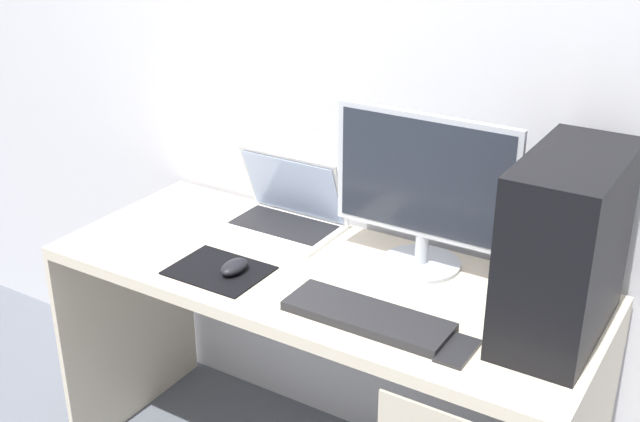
# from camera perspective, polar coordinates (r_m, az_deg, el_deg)

# --- Properties ---
(wall_back) EXTENTS (4.00, 0.05, 2.60)m
(wall_back) POSITION_cam_1_polar(r_m,az_deg,el_deg) (2.29, 4.67, 11.12)
(wall_back) COLOR silver
(wall_back) RESTS_ON ground_plane
(desk) EXTENTS (1.53, 0.61, 0.77)m
(desk) POSITION_cam_1_polar(r_m,az_deg,el_deg) (2.25, 0.29, -7.96)
(desk) COLOR beige
(desk) RESTS_ON ground_plane
(pc_tower) EXTENTS (0.21, 0.43, 0.44)m
(pc_tower) POSITION_cam_1_polar(r_m,az_deg,el_deg) (1.91, 17.12, -2.48)
(pc_tower) COLOR black
(pc_tower) RESTS_ON desk
(monitor) EXTENTS (0.52, 0.22, 0.44)m
(monitor) POSITION_cam_1_polar(r_m,az_deg,el_deg) (2.14, 7.41, 1.39)
(monitor) COLOR #B7BCC6
(monitor) RESTS_ON desk
(laptop) EXTENTS (0.35, 0.24, 0.23)m
(laptop) POSITION_cam_1_polar(r_m,az_deg,el_deg) (2.43, -2.52, -0.16)
(laptop) COLOR white
(laptop) RESTS_ON desk
(keyboard) EXTENTS (0.42, 0.14, 0.02)m
(keyboard) POSITION_cam_1_polar(r_m,az_deg,el_deg) (1.97, 3.41, -7.52)
(keyboard) COLOR #232326
(keyboard) RESTS_ON desk
(mousepad) EXTENTS (0.26, 0.20, 0.00)m
(mousepad) POSITION_cam_1_polar(r_m,az_deg,el_deg) (2.21, -7.21, -4.24)
(mousepad) COLOR black
(mousepad) RESTS_ON desk
(mouse_left) EXTENTS (0.06, 0.10, 0.03)m
(mouse_left) POSITION_cam_1_polar(r_m,az_deg,el_deg) (2.18, -6.15, -3.98)
(mouse_left) COLOR black
(mouse_left) RESTS_ON mousepad
(cell_phone) EXTENTS (0.07, 0.13, 0.01)m
(cell_phone) POSITION_cam_1_polar(r_m,az_deg,el_deg) (1.88, 9.80, -9.80)
(cell_phone) COLOR #232326
(cell_phone) RESTS_ON desk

